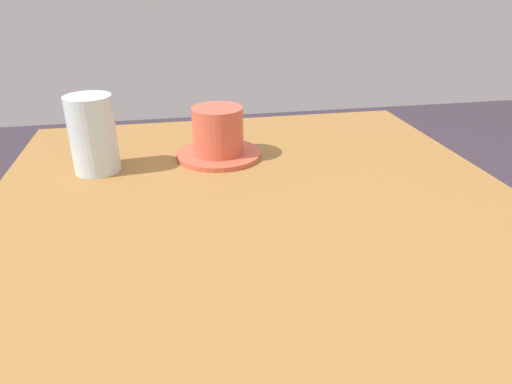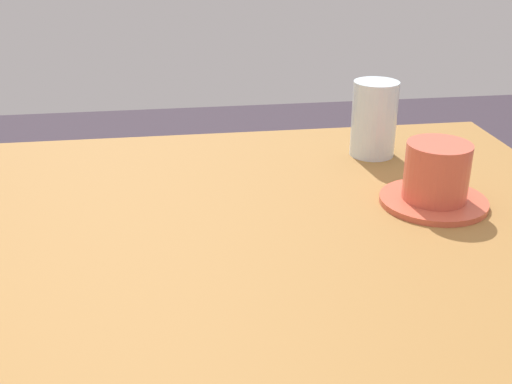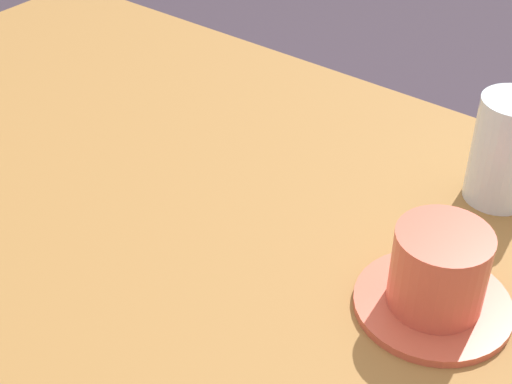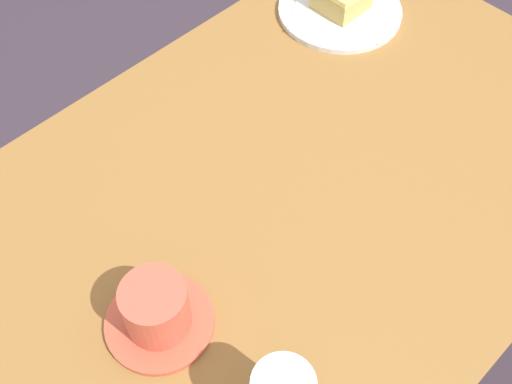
% 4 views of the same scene
% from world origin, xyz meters
% --- Properties ---
extents(table, '(1.09, 0.75, 0.71)m').
position_xyz_m(table, '(0.00, 0.00, 0.62)').
color(table, olive).
rests_on(table, ground_plane).
extents(water_glass, '(0.07, 0.07, 0.12)m').
position_xyz_m(water_glass, '(-0.30, -0.23, 0.77)').
color(water_glass, silver).
rests_on(water_glass, table).
extents(coffee_cup, '(0.14, 0.14, 0.09)m').
position_xyz_m(coffee_cup, '(-0.33, -0.03, 0.75)').
color(coffee_cup, '#CB553C').
rests_on(coffee_cup, table).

